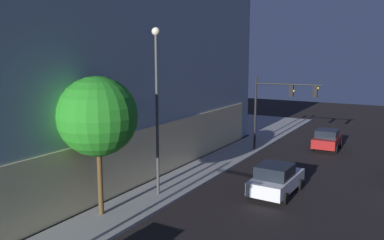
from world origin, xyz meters
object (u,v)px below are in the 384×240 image
street_lamp_sidewalk (157,94)px  car_white (276,179)px  car_red (327,139)px  traffic_light_far_corner (280,100)px  sidewalk_tree (98,117)px

street_lamp_sidewalk → car_white: bearing=-56.0°
street_lamp_sidewalk → car_white: size_ratio=2.06×
street_lamp_sidewalk → car_red: size_ratio=2.19×
car_red → traffic_light_far_corner: bearing=137.1°
car_white → car_red: 12.50m
traffic_light_far_corner → car_red: 5.75m
traffic_light_far_corner → car_white: size_ratio=1.35×
car_red → car_white: bearing=178.6°
traffic_light_far_corner → street_lamp_sidewalk: bearing=168.1°
car_white → car_red: (12.50, -0.30, -0.01)m
sidewalk_tree → street_lamp_sidewalk: bearing=-11.7°
traffic_light_far_corner → car_white: bearing=-163.0°
car_white → sidewalk_tree: bearing=139.7°
traffic_light_far_corner → car_white: 10.19m
traffic_light_far_corner → car_red: bearing=-42.9°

